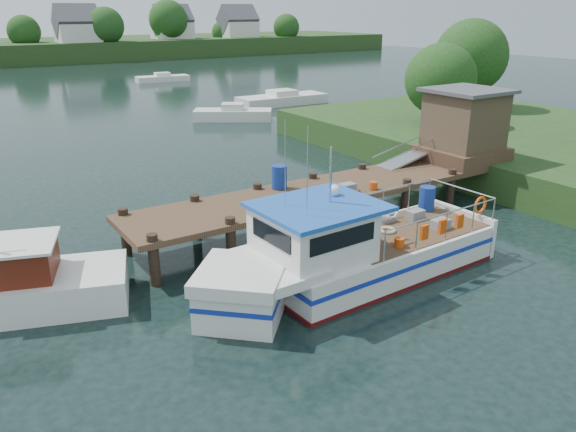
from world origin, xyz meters
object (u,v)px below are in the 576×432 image
moored_c (282,99)px  dock (421,149)px  moored_far (163,78)px  lobster_boat (347,254)px  moored_b (233,114)px

moored_c → dock: bearing=-98.9°
dock → moored_far: bearing=81.7°
lobster_boat → moored_b: (9.38, 24.63, -0.45)m
moored_far → moored_b: size_ratio=1.04×
dock → lobster_boat: lobster_boat is taller
dock → moored_b: size_ratio=2.92×
dock → moored_b: 20.60m
dock → moored_c: (9.03, 24.54, -1.79)m
moored_c → moored_far: bearing=107.9°
dock → moored_c: size_ratio=2.14×
moored_far → moored_c: (2.43, -20.81, 0.09)m
moored_b → moored_c: 8.04m
lobster_boat → moored_far: bearing=72.6°
lobster_boat → moored_b: lobster_boat is taller
dock → moored_c: 26.21m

